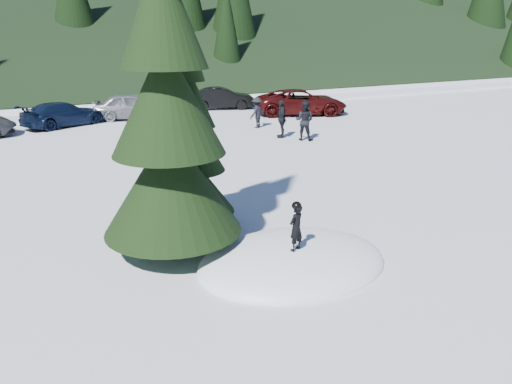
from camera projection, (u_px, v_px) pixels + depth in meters
name	position (u px, v px, depth m)	size (l,w,h in m)	color
ground	(293.00, 263.00, 11.37)	(200.00, 200.00, 0.00)	white
snow_mound	(293.00, 263.00, 11.37)	(4.48, 3.52, 0.96)	white
spruce_tall	(167.00, 114.00, 10.91)	(3.20, 3.20, 8.60)	black
spruce_short	(191.00, 150.00, 12.91)	(2.20, 2.20, 5.37)	black
child_skier	(296.00, 228.00, 10.75)	(0.38, 0.25, 1.05)	black
adult_0	(304.00, 120.00, 23.57)	(0.92, 0.71, 1.89)	black
adult_1	(282.00, 119.00, 24.15)	(1.07, 0.45, 1.83)	black
adult_2	(257.00, 113.00, 26.56)	(1.05, 0.60, 1.63)	black
car_3	(63.00, 114.00, 27.07)	(1.84, 4.53, 1.32)	black
car_4	(133.00, 106.00, 29.05)	(1.80, 4.48, 1.53)	gray
car_5	(222.00, 98.00, 32.86)	(1.49, 4.27, 1.41)	black
car_6	(301.00, 102.00, 30.71)	(2.56, 5.54, 1.54)	#3A0A0A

